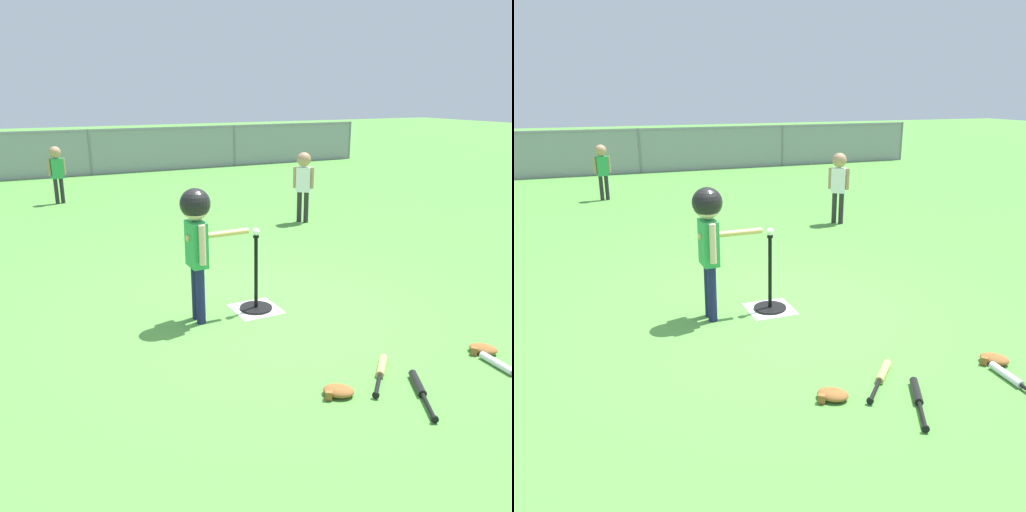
{
  "view_description": "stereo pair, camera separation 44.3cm",
  "coord_description": "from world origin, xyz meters",
  "views": [
    {
      "loc": [
        -2.1,
        -4.13,
        2.05
      ],
      "look_at": [
        -0.01,
        0.14,
        0.55
      ],
      "focal_mm": 36.64,
      "sensor_mm": 36.0,
      "label": 1
    },
    {
      "loc": [
        -1.69,
        -4.3,
        2.05
      ],
      "look_at": [
        -0.01,
        0.14,
        0.55
      ],
      "focal_mm": 36.64,
      "sensor_mm": 36.0,
      "label": 2
    }
  ],
  "objects": [
    {
      "name": "fielder_deep_right",
      "position": [
        2.25,
        3.05,
        0.73
      ],
      "size": [
        0.28,
        0.24,
        1.13
      ],
      "color": "#262626",
      "rests_on": "ground_plane"
    },
    {
      "name": "spare_bat_black",
      "position": [
        0.39,
        -1.7,
        0.03
      ],
      "size": [
        0.33,
        0.55,
        0.06
      ],
      "color": "black",
      "rests_on": "ground_plane"
    },
    {
      "name": "spare_bat_silver",
      "position": [
        1.18,
        -1.76,
        0.03
      ],
      "size": [
        0.09,
        0.63,
        0.06
      ],
      "color": "silver",
      "rests_on": "ground_plane"
    },
    {
      "name": "baseball_on_tee",
      "position": [
        -0.01,
        0.14,
        0.79
      ],
      "size": [
        0.07,
        0.07,
        0.07
      ],
      "primitive_type": "sphere",
      "color": "white",
      "rests_on": "batting_tee"
    },
    {
      "name": "glove_by_plate",
      "position": [
        1.27,
        -1.48,
        0.04
      ],
      "size": [
        0.26,
        0.27,
        0.07
      ],
      "color": "brown",
      "rests_on": "ground_plane"
    },
    {
      "name": "batter_child",
      "position": [
        -0.6,
        0.14,
        0.89
      ],
      "size": [
        0.65,
        0.36,
        1.25
      ],
      "color": "#191E4C",
      "rests_on": "ground_plane"
    },
    {
      "name": "batting_tee",
      "position": [
        -0.01,
        0.14,
        0.13
      ],
      "size": [
        0.32,
        0.32,
        0.75
      ],
      "color": "black",
      "rests_on": "ground_plane"
    },
    {
      "name": "ground_plane",
      "position": [
        0.0,
        0.0,
        0.0
      ],
      "size": [
        60.0,
        60.0,
        0.0
      ],
      "primitive_type": "plane",
      "color": "#51933D"
    },
    {
      "name": "home_plate",
      "position": [
        -0.01,
        0.14,
        0.0
      ],
      "size": [
        0.44,
        0.44,
        0.01
      ],
      "primitive_type": "cube",
      "color": "white",
      "rests_on": "ground_plane"
    },
    {
      "name": "fielder_deep_center",
      "position": [
        -1.14,
        6.38,
        0.69
      ],
      "size": [
        0.32,
        0.21,
        1.08
      ],
      "color": "#262626",
      "rests_on": "ground_plane"
    },
    {
      "name": "spare_bat_wood",
      "position": [
        0.31,
        -1.38,
        0.03
      ],
      "size": [
        0.45,
        0.45,
        0.06
      ],
      "color": "#DBB266",
      "rests_on": "ground_plane"
    },
    {
      "name": "outfield_fence",
      "position": [
        0.0,
        9.76,
        0.62
      ],
      "size": [
        16.06,
        0.06,
        1.15
      ],
      "color": "slate",
      "rests_on": "ground_plane"
    },
    {
      "name": "glove_tossed_aside",
      "position": [
        -0.16,
        -1.49,
        0.04
      ],
      "size": [
        0.27,
        0.26,
        0.07
      ],
      "color": "brown",
      "rests_on": "ground_plane"
    }
  ]
}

